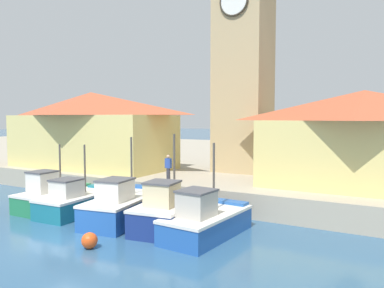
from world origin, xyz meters
The scene contains 13 objects.
ground_plane centered at (0.00, 0.00, 0.00)m, with size 300.00×300.00×0.00m, color #2D567A.
quay_wharf centered at (0.00, 27.00, 0.65)m, with size 120.00×40.00×1.31m, color #A89E89.
fishing_boat_far_left centered at (-4.80, 3.63, 0.72)m, with size 2.15×4.24×3.57m.
fishing_boat_left_outer centered at (-2.86, 3.60, 0.67)m, with size 2.30×4.57×3.62m.
fishing_boat_left_inner centered at (0.20, 3.77, 0.76)m, with size 2.96×5.47×4.09m.
fishing_boat_mid_left centered at (2.81, 3.75, 0.78)m, with size 2.73×4.61×4.31m.
fishing_boat_center centered at (4.82, 3.55, 0.70)m, with size 2.45×4.74×3.97m.
clock_tower centered at (2.07, 14.49, 9.40)m, with size 3.96×3.96×17.13m.
warehouse_left centered at (-8.65, 10.57, 4.21)m, with size 12.82×5.97×5.69m.
warehouse_right centered at (10.09, 11.78, 3.98)m, with size 10.63×6.41×5.23m.
port_crane_far centered at (1.39, 19.19, 7.37)m, with size 4.67×7.89×16.64m.
mooring_buoy centered at (1.58, 0.03, 0.31)m, with size 0.63×0.63×0.63m, color #E54C19.
dock_worker_near_tower centered at (0.20, 7.70, 2.15)m, with size 0.34×0.22×1.62m.
Camera 1 is at (12.03, -10.30, 5.03)m, focal length 35.00 mm.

